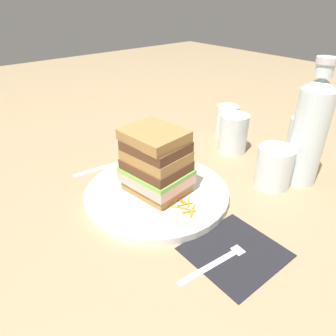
% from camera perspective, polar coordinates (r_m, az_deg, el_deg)
% --- Properties ---
extents(ground_plane, '(3.00, 3.00, 0.00)m').
position_cam_1_polar(ground_plane, '(0.62, -1.23, -5.75)').
color(ground_plane, '#9E8460').
extents(main_plate, '(0.29, 0.29, 0.02)m').
position_cam_1_polar(main_plate, '(0.63, -2.10, -4.63)').
color(main_plate, white).
rests_on(main_plate, ground_plane).
extents(sandwich, '(0.13, 0.11, 0.13)m').
position_cam_1_polar(sandwich, '(0.59, -2.21, 1.00)').
color(sandwich, '#A87A42').
rests_on(sandwich, main_plate).
extents(carrot_shred_0, '(0.02, 0.01, 0.00)m').
position_cam_1_polar(carrot_shred_0, '(0.68, -6.59, -1.16)').
color(carrot_shred_0, orange).
rests_on(carrot_shred_0, main_plate).
extents(carrot_shred_1, '(0.03, 0.01, 0.00)m').
position_cam_1_polar(carrot_shred_1, '(0.68, -8.15, -1.38)').
color(carrot_shred_1, orange).
rests_on(carrot_shred_1, main_plate).
extents(carrot_shred_2, '(0.02, 0.00, 0.00)m').
position_cam_1_polar(carrot_shred_2, '(0.68, -7.48, -0.88)').
color(carrot_shred_2, orange).
rests_on(carrot_shred_2, main_plate).
extents(carrot_shred_3, '(0.02, 0.03, 0.00)m').
position_cam_1_polar(carrot_shred_3, '(0.67, -6.84, -1.81)').
color(carrot_shred_3, orange).
rests_on(carrot_shred_3, main_plate).
extents(carrot_shred_4, '(0.02, 0.01, 0.00)m').
position_cam_1_polar(carrot_shred_4, '(0.67, -6.48, -1.52)').
color(carrot_shred_4, orange).
rests_on(carrot_shred_4, main_plate).
extents(carrot_shred_5, '(0.02, 0.02, 0.00)m').
position_cam_1_polar(carrot_shred_5, '(0.69, -6.91, -0.39)').
color(carrot_shred_5, orange).
rests_on(carrot_shred_5, main_plate).
extents(carrot_shred_6, '(0.00, 0.02, 0.00)m').
position_cam_1_polar(carrot_shred_6, '(0.67, -7.94, -1.66)').
color(carrot_shred_6, orange).
rests_on(carrot_shred_6, main_plate).
extents(carrot_shred_7, '(0.01, 0.02, 0.00)m').
position_cam_1_polar(carrot_shred_7, '(0.57, 4.06, -7.90)').
color(carrot_shred_7, orange).
rests_on(carrot_shred_7, main_plate).
extents(carrot_shred_8, '(0.02, 0.02, 0.00)m').
position_cam_1_polar(carrot_shred_8, '(0.59, 3.81, -6.29)').
color(carrot_shred_8, orange).
rests_on(carrot_shred_8, main_plate).
extents(carrot_shred_9, '(0.03, 0.02, 0.00)m').
position_cam_1_polar(carrot_shred_9, '(0.57, 2.79, -7.59)').
color(carrot_shred_9, orange).
rests_on(carrot_shred_9, main_plate).
extents(carrot_shred_10, '(0.03, 0.00, 0.00)m').
position_cam_1_polar(carrot_shred_10, '(0.59, 2.51, -6.24)').
color(carrot_shred_10, orange).
rests_on(carrot_shred_10, main_plate).
extents(carrot_shred_11, '(0.01, 0.03, 0.00)m').
position_cam_1_polar(carrot_shred_11, '(0.58, 3.16, -6.68)').
color(carrot_shred_11, orange).
rests_on(carrot_shred_11, main_plate).
extents(carrot_shred_12, '(0.02, 0.00, 0.00)m').
position_cam_1_polar(carrot_shred_12, '(0.59, 3.12, -6.27)').
color(carrot_shred_12, orange).
rests_on(carrot_shred_12, main_plate).
extents(carrot_shred_13, '(0.03, 0.02, 0.00)m').
position_cam_1_polar(carrot_shred_13, '(0.58, 2.03, -7.23)').
color(carrot_shred_13, orange).
rests_on(carrot_shred_13, main_plate).
extents(carrot_shred_14, '(0.01, 0.02, 0.00)m').
position_cam_1_polar(carrot_shred_14, '(0.56, 4.38, -8.35)').
color(carrot_shred_14, orange).
rests_on(carrot_shred_14, main_plate).
extents(carrot_shred_15, '(0.02, 0.03, 0.00)m').
position_cam_1_polar(carrot_shred_15, '(0.57, 4.50, -7.53)').
color(carrot_shred_15, orange).
rests_on(carrot_shred_15, main_plate).
extents(napkin_dark, '(0.14, 0.14, 0.00)m').
position_cam_1_polar(napkin_dark, '(0.52, 12.06, -14.85)').
color(napkin_dark, black).
rests_on(napkin_dark, ground_plane).
extents(fork, '(0.03, 0.17, 0.00)m').
position_cam_1_polar(fork, '(0.51, 10.26, -15.70)').
color(fork, silver).
rests_on(fork, napkin_dark).
extents(knife, '(0.04, 0.20, 0.00)m').
position_cam_1_polar(knife, '(0.75, -10.18, 0.61)').
color(knife, silver).
rests_on(knife, ground_plane).
extents(juice_glass, '(0.07, 0.07, 0.09)m').
position_cam_1_polar(juice_glass, '(0.68, 18.78, -0.14)').
color(juice_glass, white).
rests_on(juice_glass, ground_plane).
extents(water_bottle, '(0.07, 0.07, 0.26)m').
position_cam_1_polar(water_bottle, '(0.69, 24.49, 6.26)').
color(water_bottle, silver).
rests_on(water_bottle, ground_plane).
extents(empty_tumbler_0, '(0.07, 0.07, 0.10)m').
position_cam_1_polar(empty_tumbler_0, '(0.81, 11.87, 6.25)').
color(empty_tumbler_0, silver).
rests_on(empty_tumbler_0, ground_plane).
extents(empty_tumbler_1, '(0.06, 0.06, 0.09)m').
position_cam_1_polar(empty_tumbler_1, '(0.89, 10.72, 8.41)').
color(empty_tumbler_1, silver).
rests_on(empty_tumbler_1, ground_plane).
extents(empty_tumbler_2, '(0.07, 0.07, 0.09)m').
position_cam_1_polar(empty_tumbler_2, '(0.85, 23.29, 5.41)').
color(empty_tumbler_2, silver).
rests_on(empty_tumbler_2, ground_plane).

